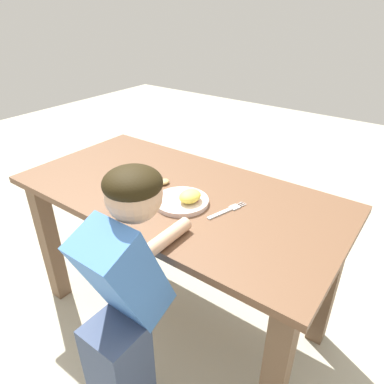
{
  "coord_description": "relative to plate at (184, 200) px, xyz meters",
  "views": [
    {
      "loc": [
        0.81,
        -0.98,
        1.43
      ],
      "look_at": [
        0.08,
        -0.0,
        0.75
      ],
      "focal_mm": 32.42,
      "sensor_mm": 36.0,
      "label": 1
    }
  ],
  "objects": [
    {
      "name": "person",
      "position": [
        0.11,
        -0.44,
        -0.18
      ],
      "size": [
        0.17,
        0.44,
        1.05
      ],
      "color": "#3B4866",
      "rests_on": "ground_plane"
    },
    {
      "name": "fork",
      "position": [
        0.16,
        0.05,
        -0.02
      ],
      "size": [
        0.07,
        0.18,
        0.01
      ],
      "rotation": [
        0.0,
        0.0,
        1.28
      ],
      "color": "silver",
      "rests_on": "dining_table"
    },
    {
      "name": "spoon",
      "position": [
        -0.17,
        0.04,
        -0.01
      ],
      "size": [
        0.04,
        0.2,
        0.02
      ],
      "rotation": [
        0.0,
        0.0,
        1.6
      ],
      "color": "tan",
      "rests_on": "dining_table"
    },
    {
      "name": "ground_plane",
      "position": [
        -0.09,
        0.07,
        -0.75
      ],
      "size": [
        8.0,
        8.0,
        0.0
      ],
      "primitive_type": "plane",
      "color": "#AAA692"
    },
    {
      "name": "plate",
      "position": [
        0.0,
        0.0,
        0.0
      ],
      "size": [
        0.21,
        0.21,
        0.06
      ],
      "color": "beige",
      "rests_on": "dining_table"
    },
    {
      "name": "dining_table",
      "position": [
        -0.09,
        0.07,
        -0.16
      ],
      "size": [
        1.38,
        0.7,
        0.73
      ],
      "color": "brown",
      "rests_on": "ground_plane"
    },
    {
      "name": "drinking_cup",
      "position": [
        -0.16,
        -0.18,
        0.02
      ],
      "size": [
        0.07,
        0.07,
        0.08
      ],
      "primitive_type": "cylinder",
      "color": "#5784E1",
      "rests_on": "dining_table"
    }
  ]
}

